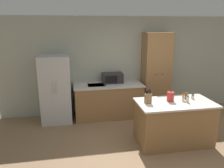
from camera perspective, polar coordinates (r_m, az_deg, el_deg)
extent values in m
plane|color=#846647|center=(4.48, 13.95, -17.40)|extent=(14.00, 14.00, 0.00)
cube|color=#9EA393|center=(6.07, 5.88, 4.91)|extent=(7.20, 0.06, 2.60)
cube|color=#B7BABC|center=(5.60, -14.42, -1.26)|extent=(0.73, 0.69, 1.67)
cylinder|color=silver|center=(5.22, -15.21, -0.98)|extent=(0.02, 0.02, 0.30)
cylinder|color=silver|center=(5.21, -14.34, -0.94)|extent=(0.02, 0.02, 0.30)
cube|color=olive|center=(5.79, -0.92, -4.50)|extent=(1.75, 0.67, 0.85)
cube|color=beige|center=(5.65, -0.94, -0.26)|extent=(1.79, 0.71, 0.03)
cube|color=#9EA0A3|center=(5.61, -4.11, -0.30)|extent=(0.44, 0.34, 0.01)
cube|color=olive|center=(6.02, 11.34, 2.61)|extent=(0.70, 0.50, 2.19)
sphere|color=black|center=(5.74, 11.53, 2.44)|extent=(0.02, 0.02, 0.02)
sphere|color=black|center=(5.80, 13.07, 2.49)|extent=(0.02, 0.02, 0.02)
cube|color=olive|center=(4.73, 15.81, -9.82)|extent=(1.48, 0.77, 0.85)
cube|color=beige|center=(4.56, 16.22, -4.74)|extent=(1.54, 0.83, 0.03)
cube|color=#232326|center=(5.78, 0.14, 1.61)|extent=(0.53, 0.33, 0.26)
cube|color=black|center=(5.61, -0.20, 1.18)|extent=(0.32, 0.01, 0.18)
cube|color=olive|center=(4.33, 9.39, -3.78)|extent=(0.13, 0.09, 0.19)
cylinder|color=black|center=(4.28, 8.96, -2.12)|extent=(0.02, 0.02, 0.08)
cylinder|color=black|center=(4.28, 9.21, -2.10)|extent=(0.02, 0.02, 0.08)
cylinder|color=black|center=(4.29, 9.45, -2.00)|extent=(0.02, 0.02, 0.09)
cylinder|color=black|center=(4.29, 9.76, -1.92)|extent=(0.02, 0.02, 0.10)
cylinder|color=black|center=(4.29, 10.03, -2.05)|extent=(0.02, 0.02, 0.08)
cylinder|color=beige|center=(4.59, 19.12, -3.85)|extent=(0.06, 0.06, 0.12)
cylinder|color=#286628|center=(4.57, 19.20, -3.00)|extent=(0.04, 0.04, 0.03)
cylinder|color=#B2281E|center=(4.76, 18.79, -3.13)|extent=(0.05, 0.05, 0.12)
cylinder|color=#286628|center=(4.74, 18.87, -2.29)|extent=(0.04, 0.04, 0.03)
cylinder|color=gold|center=(4.68, 18.10, -3.30)|extent=(0.04, 0.04, 0.13)
cylinder|color=red|center=(4.66, 18.18, -2.38)|extent=(0.03, 0.03, 0.03)
cylinder|color=beige|center=(4.84, 20.33, -3.20)|extent=(0.06, 0.06, 0.08)
cylinder|color=black|center=(4.83, 20.39, -2.66)|extent=(0.04, 0.04, 0.02)
cylinder|color=beige|center=(4.61, 18.12, -3.86)|extent=(0.05, 0.05, 0.09)
cylinder|color=#286628|center=(4.60, 18.17, -3.24)|extent=(0.03, 0.03, 0.02)
cylinder|color=#B72D28|center=(4.54, 15.03, -3.22)|extent=(0.14, 0.14, 0.19)
sphere|color=#262628|center=(4.50, 15.12, -1.91)|extent=(0.02, 0.02, 0.02)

